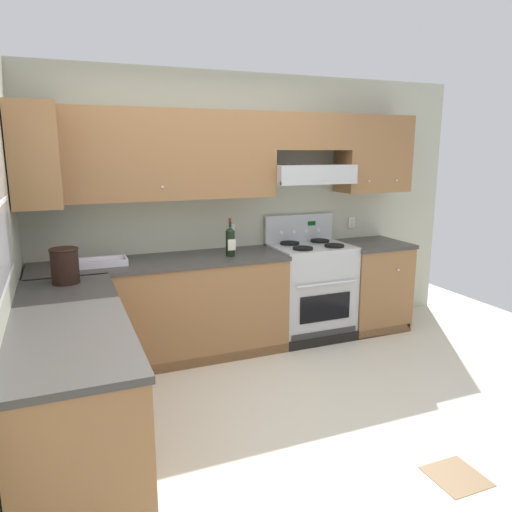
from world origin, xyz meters
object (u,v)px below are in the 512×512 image
at_px(bowl, 102,263).
at_px(wine_bottle, 230,241).
at_px(stove, 310,290).
at_px(bucket, 65,265).

bearing_deg(bowl, wine_bottle, -2.75).
xyz_separation_m(stove, wine_bottle, (-0.87, -0.08, 0.57)).
height_order(stove, wine_bottle, wine_bottle).
bearing_deg(stove, bucket, -167.53).
height_order(wine_bottle, bowl, wine_bottle).
relative_size(stove, bucket, 4.72).
distance_m(wine_bottle, bowl, 1.11).
bearing_deg(bowl, stove, 0.76).
distance_m(bowl, bucket, 0.57).
bearing_deg(stove, bowl, -179.24).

